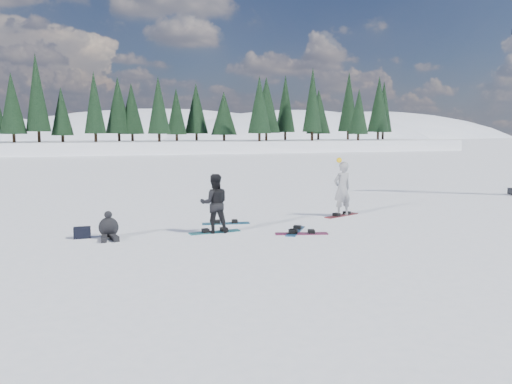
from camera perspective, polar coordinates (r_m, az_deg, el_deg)
ground at (r=15.72m, az=8.66°, el=-3.84°), size 420.00×420.00×0.00m
alpine_backdrop at (r=203.75m, az=-18.92°, el=1.90°), size 412.50×227.00×53.20m
snowboarder_woman at (r=17.45m, az=9.82°, el=0.37°), size 0.76×0.57×2.04m
snowboarder_man at (r=14.43m, az=-4.77°, el=-1.31°), size 0.91×0.76×1.71m
seated_rider at (r=14.32m, az=-16.49°, el=-3.95°), size 0.58×0.91×0.75m
gear_bag at (r=14.60m, az=-19.24°, el=-4.40°), size 0.45×0.30×0.30m
snowboard_woman at (r=17.58m, az=9.76°, el=-2.66°), size 1.49×0.86×0.03m
snowboard_man at (r=14.58m, az=-4.73°, el=-4.58°), size 1.52×0.43×0.03m
snowboard_loose_c at (r=15.89m, az=-3.47°, el=-3.60°), size 1.53×0.53×0.03m
snowboard_loose_a at (r=14.70m, az=4.52°, el=-4.48°), size 1.07×1.40×0.03m
snowboard_loose_b at (r=14.37m, az=5.23°, el=-4.76°), size 1.52×0.66×0.03m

